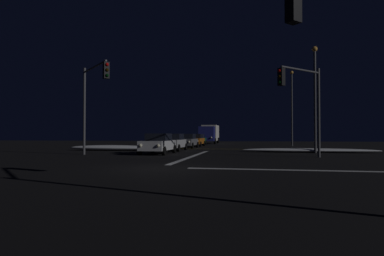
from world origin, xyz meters
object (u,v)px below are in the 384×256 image
object	(u,v)px
sedan_green	(198,139)
traffic_signal_nw	(93,92)
sedan_gray	(187,141)
sedan_orange	(195,140)
sedan_silver	(173,142)
box_truck	(210,133)
sedan_white	(158,144)
streetlamp_right_far	(292,103)
traffic_signal_ne	(303,94)
streetlamp_right_near	(315,91)

from	to	relation	value
sedan_green	traffic_signal_nw	size ratio (longest dim) A/B	0.67
sedan_gray	sedan_orange	size ratio (longest dim) A/B	1.00
sedan_gray	sedan_orange	world-z (taller)	same
sedan_silver	box_truck	distance (m)	25.13
sedan_orange	sedan_white	bearing A→B (deg)	-89.65
sedan_green	streetlamp_right_far	world-z (taller)	streetlamp_right_far
sedan_gray	traffic_signal_ne	distance (m)	17.94
sedan_orange	streetlamp_right_near	bearing A→B (deg)	-47.71
sedan_white	traffic_signal_ne	world-z (taller)	traffic_signal_ne
sedan_green	box_truck	xyz separation A→B (m)	(0.62, 8.00, 0.91)
box_truck	streetlamp_right_near	world-z (taller)	streetlamp_right_near
box_truck	traffic_signal_nw	distance (m)	33.69
sedan_green	traffic_signal_ne	xyz separation A→B (m)	(10.90, -25.11, 3.21)
sedan_white	traffic_signal_ne	size ratio (longest dim) A/B	0.74
sedan_green	streetlamp_right_near	bearing A→B (deg)	-55.84
traffic_signal_ne	traffic_signal_nw	bearing A→B (deg)	-179.00
streetlamp_right_near	sedan_orange	bearing A→B (deg)	132.29
sedan_white	streetlamp_right_far	bearing A→B (deg)	58.41
sedan_silver	traffic_signal_nw	size ratio (longest dim) A/B	0.67
traffic_signal_nw	sedan_white	bearing A→B (deg)	37.21
sedan_white	sedan_gray	world-z (taller)	same
sedan_silver	streetlamp_right_near	bearing A→B (deg)	-7.69
traffic_signal_ne	traffic_signal_nw	size ratio (longest dim) A/B	0.90
sedan_silver	sedan_orange	world-z (taller)	same
sedan_gray	sedan_green	distance (m)	10.82
sedan_white	sedan_green	size ratio (longest dim) A/B	1.00
sedan_white	sedan_silver	world-z (taller)	same
streetlamp_right_far	sedan_green	bearing A→B (deg)	167.72
sedan_white	box_truck	size ratio (longest dim) A/B	0.52
sedan_orange	box_truck	world-z (taller)	box_truck
sedan_silver	sedan_gray	size ratio (longest dim) A/B	1.00
sedan_white	sedan_orange	xyz separation A→B (m)	(-0.10, 17.03, 0.00)
sedan_silver	traffic_signal_nw	xyz separation A→B (m)	(-3.74, -8.24, 3.69)
sedan_white	sedan_green	bearing A→B (deg)	91.70
box_truck	traffic_signal_ne	bearing A→B (deg)	-72.75
sedan_orange	box_truck	distance (m)	13.41
traffic_signal_ne	streetlamp_right_near	distance (m)	6.67
sedan_orange	traffic_signal_ne	xyz separation A→B (m)	(10.34, -19.73, 3.21)
sedan_gray	streetlamp_right_near	distance (m)	15.15
sedan_orange	sedan_green	bearing A→B (deg)	95.93
sedan_white	streetlamp_right_near	world-z (taller)	streetlamp_right_near
sedan_white	traffic_signal_nw	bearing A→B (deg)	-142.79
sedan_silver	traffic_signal_ne	bearing A→B (deg)	-37.57
sedan_orange	streetlamp_right_far	xyz separation A→B (m)	(12.18, 2.61, 4.76)
sedan_silver	sedan_green	bearing A→B (deg)	91.73
sedan_gray	box_truck	world-z (taller)	box_truck
sedan_silver	sedan_orange	size ratio (longest dim) A/B	1.00
sedan_gray	sedan_silver	bearing A→B (deg)	-90.42
sedan_green	streetlamp_right_near	world-z (taller)	streetlamp_right_near
sedan_gray	box_truck	xyz separation A→B (m)	(0.06, 18.80, 0.91)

